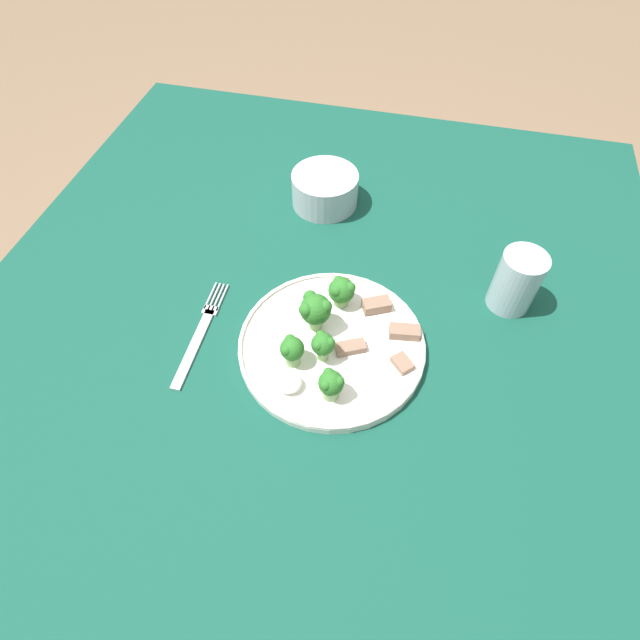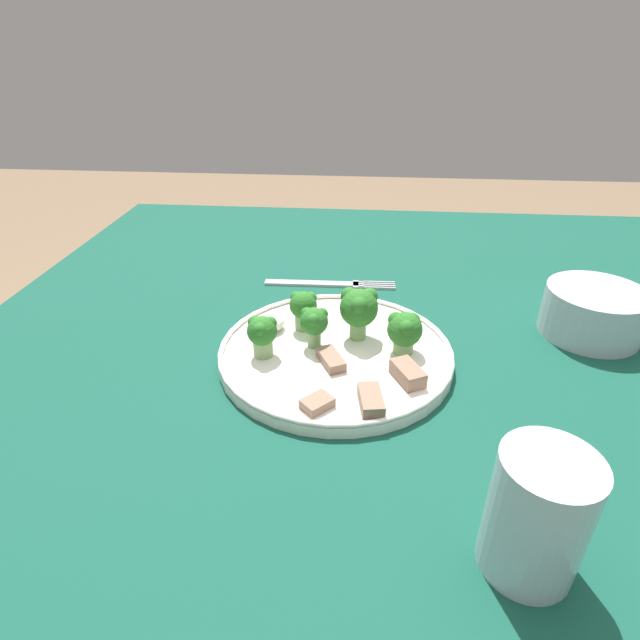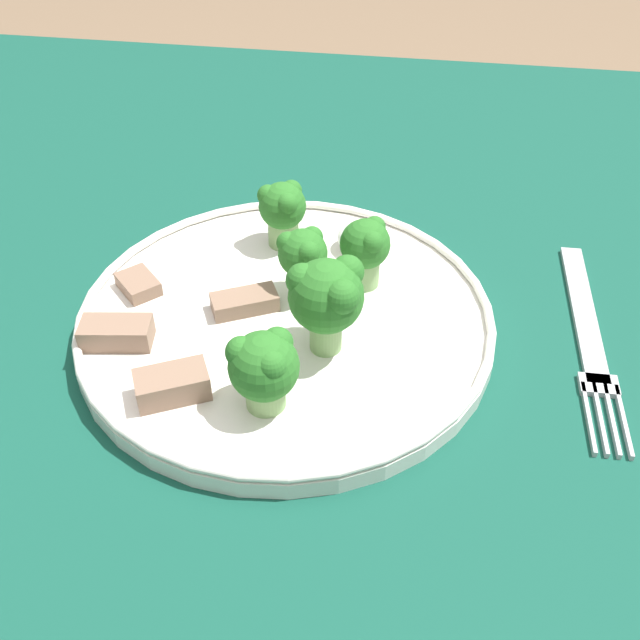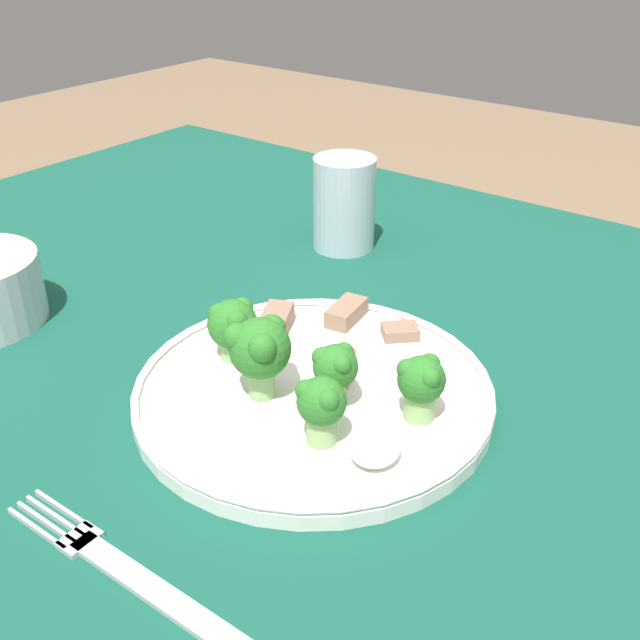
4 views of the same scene
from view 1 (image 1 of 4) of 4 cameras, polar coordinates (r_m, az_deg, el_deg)
name	(u,v)px [view 1 (image 1 of 4)]	position (r m, az deg, el deg)	size (l,w,h in m)	color
ground_plane	(319,472)	(1.48, -0.11, -16.94)	(8.00, 8.00, 0.00)	#7F664C
table	(318,335)	(0.88, -0.17, -1.74)	(1.10, 1.15, 0.77)	#114738
dinner_plate	(332,345)	(0.74, 1.35, -2.87)	(0.28, 0.28, 0.02)	white
fork	(200,333)	(0.78, -13.55, -1.51)	(0.02, 0.20, 0.00)	#B2B2B7
cream_bowl	(325,190)	(0.96, 0.56, 14.64)	(0.12, 0.12, 0.06)	#B7BCC6
drinking_glass	(515,284)	(0.82, 21.42, 3.89)	(0.07, 0.07, 0.10)	#B2C1CC
broccoli_floret_near_rim_left	(316,309)	(0.72, -0.51, 1.22)	(0.05, 0.05, 0.06)	#7FA866
broccoli_floret_center_left	(331,384)	(0.67, 1.26, -7.30)	(0.04, 0.03, 0.05)	#7FA866
broccoli_floret_back_left	(292,350)	(0.70, -3.20, -3.39)	(0.04, 0.03, 0.05)	#7FA866
broccoli_floret_front_left	(342,290)	(0.76, 2.47, 3.40)	(0.04, 0.04, 0.05)	#7FA866
broccoli_floret_center_back	(323,344)	(0.70, 0.33, -2.81)	(0.03, 0.03, 0.05)	#7FA866
meat_slice_front_slice	(376,305)	(0.78, 6.47, 1.69)	(0.05, 0.04, 0.02)	#846651
meat_slice_middle_slice	(402,363)	(0.72, 9.40, -4.88)	(0.04, 0.04, 0.01)	#846651
meat_slice_rear_slice	(404,332)	(0.75, 9.63, -1.34)	(0.05, 0.03, 0.02)	#846651
meat_slice_edge_slice	(350,347)	(0.73, 3.50, -3.14)	(0.05, 0.04, 0.01)	#846651
sauce_dollop	(286,382)	(0.69, -3.85, -7.13)	(0.04, 0.03, 0.02)	white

